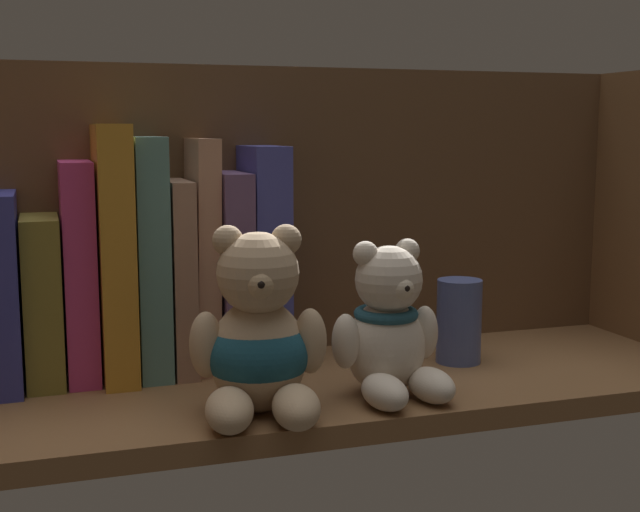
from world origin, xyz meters
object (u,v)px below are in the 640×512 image
object	(u,v)px
book_9	(228,268)
teddy_bear_smaller	(390,330)
book_10	(261,254)
teddy_bear_larger	(259,341)
book_8	(200,253)
book_7	(176,274)
book_2	(3,288)
book_5	(113,250)
book_3	(43,297)
pillar_candle	(459,321)
book_6	(147,255)
book_4	(78,269)

from	to	relation	value
book_9	teddy_bear_smaller	xyz separation A→B (cm)	(11.21, -15.24, -3.75)
book_10	teddy_bear_larger	bearing A→B (deg)	-105.09
book_8	book_7	bearing A→B (deg)	180.00
teddy_bear_larger	teddy_bear_smaller	xyz separation A→B (cm)	(12.20, 1.18, -0.27)
book_2	book_7	bearing A→B (deg)	0.00
book_5	book_7	xyz separation A→B (cm)	(6.05, 0.00, -2.64)
book_3	pillar_candle	xyz separation A→B (cm)	(39.98, -7.30, -3.54)
book_6	teddy_bear_larger	distance (cm)	18.58
book_3	book_5	size ratio (longest dim) A/B	0.65
book_5	book_3	bearing A→B (deg)	180.00
book_6	teddy_bear_larger	world-z (taller)	book_6
book_2	book_8	xyz separation A→B (cm)	(18.47, 0.00, 2.37)
book_5	book_9	distance (cm)	11.43
book_10	teddy_bear_smaller	size ratio (longest dim) A/B	1.58
book_4	book_6	xyz separation A→B (cm)	(6.49, 0.00, 1.10)
book_3	teddy_bear_larger	distance (cm)	23.55
book_9	book_10	world-z (taller)	book_10
pillar_candle	teddy_bear_smaller	bearing A→B (deg)	-144.09
book_2	book_3	distance (cm)	3.62
book_6	teddy_bear_larger	bearing A→B (deg)	-67.08
book_2	teddy_bear_smaller	bearing A→B (deg)	-25.17
teddy_bear_larger	book_2	bearing A→B (deg)	140.93
book_2	book_9	distance (cm)	21.24
teddy_bear_smaller	pillar_candle	bearing A→B (deg)	35.91
teddy_bear_smaller	teddy_bear_larger	bearing A→B (deg)	-174.46
book_6	book_7	size ratio (longest dim) A/B	1.22
book_5	teddy_bear_smaller	xyz separation A→B (cm)	(22.41, -15.24, -6.05)
book_2	book_8	bearing A→B (deg)	0.00
book_4	book_8	distance (cm)	11.72
book_2	book_10	world-z (taller)	book_10
book_2	teddy_bear_larger	bearing A→B (deg)	-39.07
book_5	book_2	bearing A→B (deg)	180.00
book_6	book_9	distance (cm)	8.12
pillar_candle	book_6	bearing A→B (deg)	166.39
book_6	pillar_candle	distance (cm)	31.81
book_4	teddy_bear_smaller	bearing A→B (deg)	-30.73
book_8	pillar_candle	world-z (taller)	book_8
book_3	book_7	world-z (taller)	book_7
book_5	teddy_bear_larger	size ratio (longest dim) A/B	1.52
book_3	teddy_bear_larger	xyz separation A→B (cm)	(16.81, -16.43, -1.59)
book_7	teddy_bear_larger	bearing A→B (deg)	-75.79
book_2	teddy_bear_smaller	size ratio (longest dim) A/B	1.29
book_2	book_3	world-z (taller)	book_2
book_7	book_9	distance (cm)	5.16
book_10	book_9	bearing A→B (deg)	180.00
book_9	book_10	size ratio (longest dim) A/B	0.88
book_3	teddy_bear_larger	world-z (taller)	teddy_bear_larger
book_10	book_3	bearing A→B (deg)	180.00
book_7	teddy_bear_smaller	distance (cm)	22.62
book_5	teddy_bear_larger	distance (cm)	20.18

